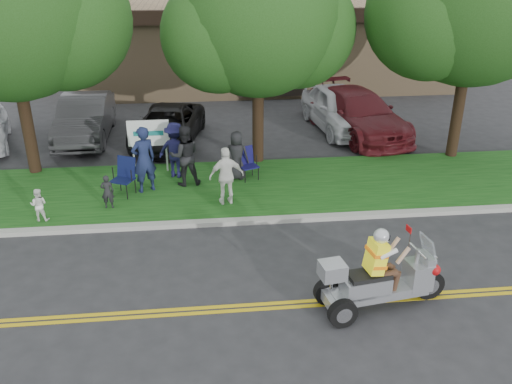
{
  "coord_description": "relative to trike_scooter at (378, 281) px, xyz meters",
  "views": [
    {
      "loc": [
        -1.3,
        -9.25,
        6.57
      ],
      "look_at": [
        -0.11,
        2.0,
        1.36
      ],
      "focal_mm": 38.0,
      "sensor_mm": 36.0,
      "label": 1
    }
  ],
  "objects": [
    {
      "name": "parked_car_far_right",
      "position": [
        2.02,
        11.2,
        0.21
      ],
      "size": [
        2.46,
        5.04,
        1.66
      ],
      "primitive_type": "imported",
      "rotation": [
        0.0,
        0.0,
        0.11
      ],
      "color": "silver",
      "rests_on": "ground"
    },
    {
      "name": "tree_right",
      "position": [
        5.08,
        7.78,
        4.41
      ],
      "size": [
        6.86,
        5.6,
        8.07
      ],
      "color": "#332114",
      "rests_on": "ground"
    },
    {
      "name": "lawn_chair_b",
      "position": [
        -1.96,
        6.51,
        0.03
      ],
      "size": [
        0.66,
        0.67,
        0.96
      ],
      "rotation": [
        0.0,
        0.0,
        0.37
      ],
      "color": "black",
      "rests_on": "grass_verge"
    },
    {
      "name": "spectator_chair_a",
      "position": [
        -4.08,
        6.87,
        0.33
      ],
      "size": [
        1.24,
        0.98,
        1.69
      ],
      "primitive_type": "imported",
      "rotation": [
        0.0,
        0.0,
        2.77
      ],
      "color": "#1B1A49",
      "rests_on": "grass_verge"
    },
    {
      "name": "tree_mid",
      "position": [
        -1.42,
        7.98,
        3.82
      ],
      "size": [
        5.88,
        4.8,
        7.05
      ],
      "color": "#332114",
      "rests_on": "ground"
    },
    {
      "name": "parked_car_mid",
      "position": [
        -4.48,
        10.29,
        0.02
      ],
      "size": [
        2.88,
        4.86,
        1.27
      ],
      "primitive_type": "imported",
      "rotation": [
        0.0,
        0.0,
        -0.18
      ],
      "color": "black",
      "rests_on": "ground"
    },
    {
      "name": "parked_car_left",
      "position": [
        -7.48,
        11.05,
        0.17
      ],
      "size": [
        1.76,
        4.78,
        1.56
      ],
      "primitive_type": "imported",
      "rotation": [
        0.0,
        0.0,
        0.02
      ],
      "color": "#302F32",
      "rests_on": "ground"
    },
    {
      "name": "spectator_adult_left",
      "position": [
        -4.92,
        5.88,
        0.45
      ],
      "size": [
        0.83,
        0.72,
        1.92
      ],
      "primitive_type": "imported",
      "rotation": [
        0.0,
        0.0,
        3.61
      ],
      "color": "#192145",
      "rests_on": "grass_verge"
    },
    {
      "name": "spectator_adult_right",
      "position": [
        -2.66,
        4.83,
        0.29
      ],
      "size": [
        0.99,
        0.54,
        1.6
      ],
      "primitive_type": "imported",
      "rotation": [
        0.0,
        0.0,
        3.3
      ],
      "color": "white",
      "rests_on": "grass_verge"
    },
    {
      "name": "lawn_chair_a",
      "position": [
        -5.47,
        5.77,
        0.08
      ],
      "size": [
        0.75,
        0.76,
        1.06
      ],
      "rotation": [
        0.0,
        0.0,
        -0.44
      ],
      "color": "black",
      "rests_on": "grass_verge"
    },
    {
      "name": "business_sign",
      "position": [
        -4.88,
        7.34,
        0.64
      ],
      "size": [
        1.25,
        0.06,
        1.75
      ],
      "color": "silver",
      "rests_on": "ground"
    },
    {
      "name": "trike_scooter",
      "position": [
        0.0,
        0.0,
        0.0
      ],
      "size": [
        2.7,
        1.04,
        1.76
      ],
      "rotation": [
        0.0,
        0.0,
        0.16
      ],
      "color": "black",
      "rests_on": "ground"
    },
    {
      "name": "grass_verge",
      "position": [
        -1.98,
        5.94,
        -0.56
      ],
      "size": [
        60.0,
        4.0,
        0.1
      ],
      "primitive_type": "cube",
      "color": "#134312",
      "rests_on": "ground"
    },
    {
      "name": "tree_left",
      "position": [
        -8.42,
        7.78,
        4.23
      ],
      "size": [
        6.62,
        5.4,
        7.78
      ],
      "color": "#332114",
      "rests_on": "ground"
    },
    {
      "name": "curb",
      "position": [
        -1.98,
        3.79,
        -0.56
      ],
      "size": [
        60.0,
        0.25,
        0.12
      ],
      "primitive_type": "cube",
      "color": "#A8A89E",
      "rests_on": "ground"
    },
    {
      "name": "child_right",
      "position": [
        -7.47,
        4.33,
        -0.08
      ],
      "size": [
        0.45,
        0.36,
        0.87
      ],
      "primitive_type": "imported",
      "rotation": [
        0.0,
        0.0,
        3.07
      ],
      "color": "white",
      "rests_on": "grass_verge"
    },
    {
      "name": "spectator_adult_mid",
      "position": [
        -3.79,
        6.23,
        0.39
      ],
      "size": [
        0.96,
        0.8,
        1.8
      ],
      "primitive_type": "imported",
      "rotation": [
        0.0,
        0.0,
        3.28
      ],
      "color": "black",
      "rests_on": "grass_verge"
    },
    {
      "name": "ground",
      "position": [
        -1.98,
        0.74,
        -0.62
      ],
      "size": [
        120.0,
        120.0,
        0.0
      ],
      "primitive_type": "plane",
      "color": "#28282B",
      "rests_on": "ground"
    },
    {
      "name": "child_left",
      "position": [
        -5.83,
        4.88,
        -0.04
      ],
      "size": [
        0.34,
        0.23,
        0.94
      ],
      "primitive_type": "imported",
      "rotation": [
        0.0,
        0.0,
        3.14
      ],
      "color": "black",
      "rests_on": "grass_verge"
    },
    {
      "name": "centerline_near",
      "position": [
        -1.98,
        0.16,
        -0.61
      ],
      "size": [
        60.0,
        0.1,
        0.01
      ],
      "primitive_type": "cube",
      "color": "gold",
      "rests_on": "ground"
    },
    {
      "name": "centerline_far",
      "position": [
        -1.98,
        0.32,
        -0.61
      ],
      "size": [
        60.0,
        0.1,
        0.01
      ],
      "primitive_type": "cube",
      "color": "gold",
      "rests_on": "ground"
    },
    {
      "name": "spectator_chair_b",
      "position": [
        -2.27,
        6.51,
        0.23
      ],
      "size": [
        0.81,
        0.62,
        1.47
      ],
      "primitive_type": "imported",
      "rotation": [
        0.0,
        0.0,
        2.91
      ],
      "color": "black",
      "rests_on": "grass_verge"
    },
    {
      "name": "parked_car_right",
      "position": [
        2.52,
        10.52,
        0.19
      ],
      "size": [
        3.47,
        5.93,
        1.61
      ],
      "primitive_type": "imported",
      "rotation": [
        0.0,
        0.0,
        0.23
      ],
      "color": "#541319",
      "rests_on": "ground"
    },
    {
      "name": "commercial_building",
      "position": [
        0.02,
        19.72,
        1.39
      ],
      "size": [
        18.0,
        8.2,
        4.0
      ],
      "color": "#9E7F5B",
      "rests_on": "ground"
    }
  ]
}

